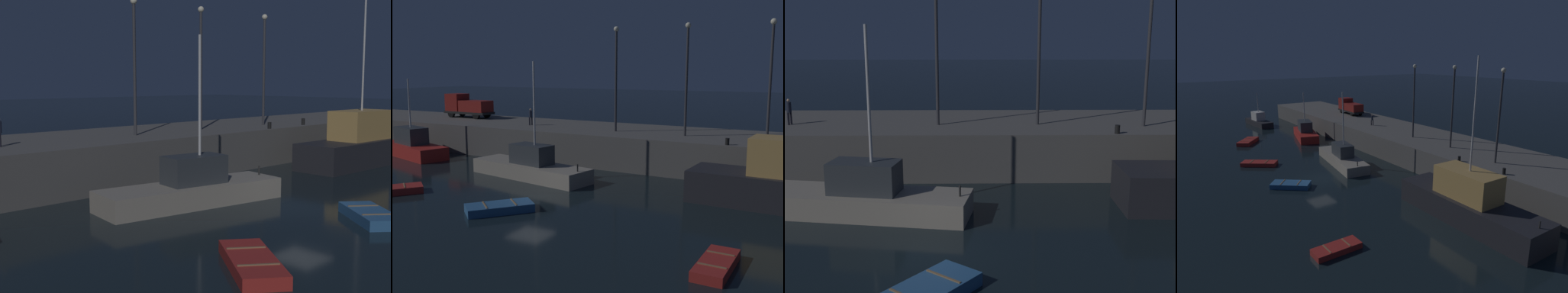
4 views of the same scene
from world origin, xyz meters
TOP-DOWN VIEW (x-y plane):
  - ground_plane at (0.00, 0.00)m, footprint 320.00×320.00m
  - pier_quay at (0.00, 14.20)m, footprint 76.96×9.65m
  - fishing_trawler_red at (14.95, 5.13)m, footprint 12.49×3.65m
  - fishing_boat_blue at (-3.20, 4.45)m, footprint 10.20×4.23m
  - fishing_boat_white at (-17.96, 6.34)m, footprint 8.55×4.71m
  - fishing_boat_black at (-32.58, 3.56)m, footprint 8.19×2.82m
  - dinghy_orange_near at (-8.34, -3.81)m, footprint 3.60×4.11m
  - rowboat_white_mid at (13.02, -5.32)m, footprint 1.28×3.24m
  - dinghy_red_small at (0.38, -3.42)m, footprint 3.57×3.88m
  - rowboat_blue_far at (-19.83, -1.95)m, footprint 4.36×3.90m
  - lamp_post_west at (-0.29, 12.80)m, footprint 0.44×0.44m
  - lamp_post_east at (5.79, 12.90)m, footprint 0.44×0.44m
  - lamp_post_central at (12.09, 12.16)m, footprint 0.44×0.44m
  - utility_truck at (-19.80, 15.58)m, footprint 6.02×2.18m
  - dockworker at (-9.34, 12.97)m, footprint 0.34×0.41m
  - bollard_west at (9.84, 9.76)m, footprint 0.28×0.28m
  - bollard_central at (14.53, 10.02)m, footprint 0.28×0.28m

SIDE VIEW (x-z plane):
  - ground_plane at x=0.00m, z-range 0.00..0.00m
  - rowboat_white_mid at x=13.02m, z-range -0.02..0.44m
  - dinghy_orange_near at x=-8.34m, z-range -0.02..0.48m
  - dinghy_red_small at x=0.38m, z-range -0.02..0.49m
  - rowboat_blue_far at x=-19.83m, z-range -0.02..0.56m
  - fishing_boat_blue at x=-3.20m, z-range -3.45..5.08m
  - fishing_boat_black at x=-32.58m, z-range -2.21..3.90m
  - fishing_boat_white at x=-17.96m, z-range -2.60..4.52m
  - pier_quay at x=0.00m, z-range 0.00..2.74m
  - fishing_trawler_red at x=14.95m, z-range -4.76..7.71m
  - bollard_west at x=9.84m, z-range 2.74..3.22m
  - bollard_central at x=14.53m, z-range 2.74..3.27m
  - dockworker at x=-9.34m, z-range 2.84..4.42m
  - utility_truck at x=-19.80m, z-range 2.72..5.31m
  - lamp_post_central at x=12.09m, z-range 3.42..12.13m
  - lamp_post_west at x=-0.29m, z-range 3.42..12.18m
  - lamp_post_east at x=5.79m, z-range 3.42..12.22m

